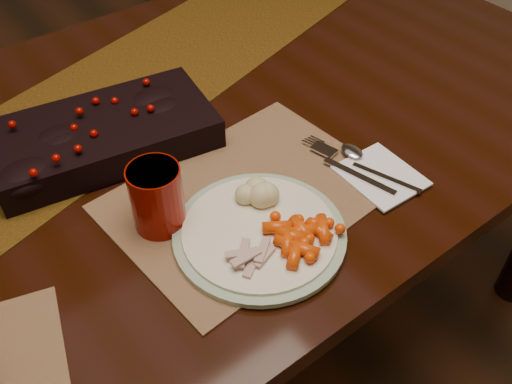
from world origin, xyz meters
TOP-DOWN VIEW (x-y plane):
  - floor at (0.00, 0.00)m, footprint 5.00×5.00m
  - dining_table at (0.00, 0.00)m, footprint 1.80×1.00m
  - table_runner at (-0.05, 0.17)m, footprint 1.62×0.76m
  - centerpiece at (-0.14, 0.03)m, footprint 0.42×0.26m
  - placemat_main at (-0.01, -0.22)m, footprint 0.46×0.35m
  - dinner_plate at (-0.05, -0.31)m, footprint 0.34×0.34m
  - baby_carrots at (-0.01, -0.36)m, footprint 0.12×0.10m
  - mashed_potatoes at (-0.02, -0.26)m, footprint 0.09×0.09m
  - turkey_shreds at (-0.09, -0.34)m, footprint 0.07×0.07m
  - napkin at (0.19, -0.33)m, footprint 0.12×0.14m
  - fork at (0.16, -0.28)m, footprint 0.07×0.18m
  - spoon at (0.19, -0.31)m, footprint 0.08×0.16m
  - red_cup at (-0.16, -0.19)m, footprint 0.11×0.11m

SIDE VIEW (x-z plane):
  - floor at x=0.00m, z-range 0.00..0.00m
  - dining_table at x=0.00m, z-range 0.00..0.75m
  - table_runner at x=-0.05m, z-range 0.75..0.75m
  - placemat_main at x=-0.01m, z-range 0.75..0.75m
  - napkin at x=0.19m, z-range 0.75..0.76m
  - spoon at x=0.19m, z-range 0.76..0.76m
  - fork at x=0.16m, z-range 0.76..0.76m
  - dinner_plate at x=-0.05m, z-range 0.75..0.77m
  - turkey_shreds at x=-0.09m, z-range 0.77..0.78m
  - baby_carrots at x=-0.01m, z-range 0.77..0.79m
  - mashed_potatoes at x=-0.02m, z-range 0.77..0.81m
  - centerpiece at x=-0.14m, z-range 0.75..0.83m
  - red_cup at x=-0.16m, z-range 0.75..0.87m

